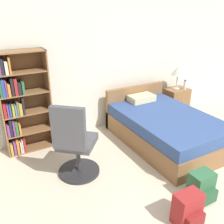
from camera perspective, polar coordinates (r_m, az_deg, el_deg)
The scene contains 9 objects.
wall_back at distance 4.78m, azimuth -1.21°, elevation 11.61°, with size 9.00×0.06×2.60m.
bookshelf at distance 4.20m, azimuth -20.43°, elevation 1.75°, with size 0.76×0.31×1.65m.
bed at distance 4.52m, azimuth 11.72°, elevation -3.37°, with size 1.31×2.03×0.79m.
office_chair at distance 3.46m, azimuth -8.44°, elevation -7.61°, with size 0.71×0.72×1.15m.
nightstand at distance 5.68m, azimuth 14.35°, elevation 2.30°, with size 0.50×0.40×0.60m.
table_lamp at distance 5.45m, azimuth 14.85°, elevation 9.04°, with size 0.27×0.27×0.50m.
water_bottle at distance 5.58m, azimuth 16.32°, elevation 5.99°, with size 0.07×0.07×0.20m.
backpack_green at distance 3.45m, azimuth 19.83°, elevation -15.70°, with size 0.30×0.28×0.37m.
backpack_red at distance 3.08m, azimuth 16.98°, elevation -20.51°, with size 0.31×0.26×0.38m.
Camera 1 is at (-2.20, -0.90, 2.27)m, focal length 40.00 mm.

